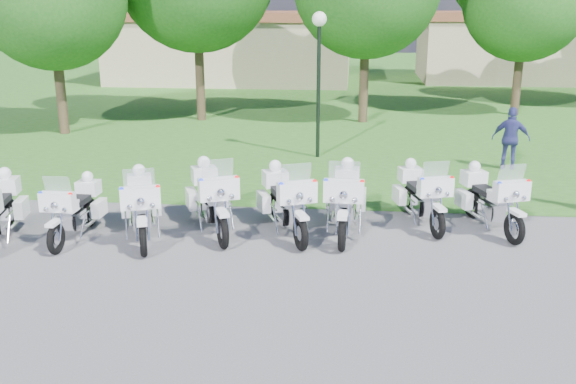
# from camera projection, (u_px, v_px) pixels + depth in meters

# --- Properties ---
(ground) EXTENTS (100.00, 100.00, 0.00)m
(ground) POSITION_uv_depth(u_px,v_px,m) (279.00, 257.00, 12.40)
(ground) COLOR #57575C
(ground) RESTS_ON ground
(grass_lawn) EXTENTS (100.00, 48.00, 0.01)m
(grass_lawn) POSITION_uv_depth(u_px,v_px,m) (331.00, 84.00, 38.13)
(grass_lawn) COLOR #2E621F
(grass_lawn) RESTS_ON ground
(motorcycle_1) EXTENTS (0.75, 2.24, 1.51)m
(motorcycle_1) POSITION_uv_depth(u_px,v_px,m) (75.00, 208.00, 13.26)
(motorcycle_1) COLOR black
(motorcycle_1) RESTS_ON ground
(motorcycle_2) EXTENTS (1.34, 2.42, 1.69)m
(motorcycle_2) POSITION_uv_depth(u_px,v_px,m) (141.00, 205.00, 13.20)
(motorcycle_2) COLOR black
(motorcycle_2) RESTS_ON ground
(motorcycle_3) EXTENTS (1.51, 2.48, 1.77)m
(motorcycle_3) POSITION_uv_depth(u_px,v_px,m) (212.00, 197.00, 13.62)
(motorcycle_3) COLOR black
(motorcycle_3) RESTS_ON ground
(motorcycle_4) EXTENTS (1.44, 2.40, 1.71)m
(motorcycle_4) POSITION_uv_depth(u_px,v_px,m) (285.00, 200.00, 13.49)
(motorcycle_4) COLOR black
(motorcycle_4) RESTS_ON ground
(motorcycle_5) EXTENTS (0.89, 2.62, 1.76)m
(motorcycle_5) POSITION_uv_depth(u_px,v_px,m) (345.00, 199.00, 13.52)
(motorcycle_5) COLOR black
(motorcycle_5) RESTS_ON ground
(motorcycle_6) EXTENTS (1.17, 2.32, 1.60)m
(motorcycle_6) POSITION_uv_depth(u_px,v_px,m) (421.00, 194.00, 14.09)
(motorcycle_6) COLOR black
(motorcycle_6) RESTS_ON ground
(motorcycle_7) EXTENTS (1.28, 2.31, 1.61)m
(motorcycle_7) POSITION_uv_depth(u_px,v_px,m) (490.00, 198.00, 13.77)
(motorcycle_7) COLOR black
(motorcycle_7) RESTS_ON ground
(lamp_post) EXTENTS (0.44, 0.44, 4.44)m
(lamp_post) POSITION_uv_depth(u_px,v_px,m) (319.00, 50.00, 19.33)
(lamp_post) COLOR black
(lamp_post) RESTS_ON ground
(building_west) EXTENTS (14.56, 8.32, 4.10)m
(building_west) POSITION_uv_depth(u_px,v_px,m) (234.00, 46.00, 39.07)
(building_west) COLOR tan
(building_west) RESTS_ON ground
(building_east) EXTENTS (11.44, 7.28, 4.10)m
(building_east) POSITION_uv_depth(u_px,v_px,m) (513.00, 46.00, 39.33)
(building_east) COLOR tan
(building_east) RESTS_ON ground
(bystander_c) EXTENTS (1.14, 0.69, 1.82)m
(bystander_c) POSITION_uv_depth(u_px,v_px,m) (511.00, 139.00, 18.55)
(bystander_c) COLOR navy
(bystander_c) RESTS_ON ground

